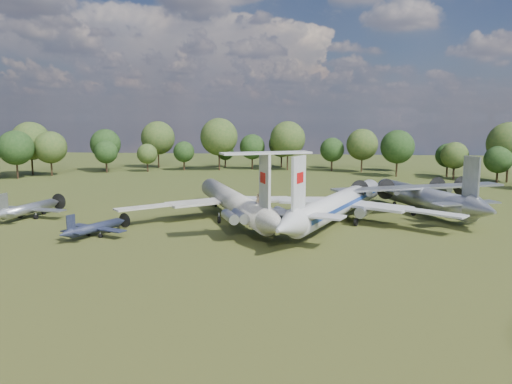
# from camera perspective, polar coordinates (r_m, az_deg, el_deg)

# --- Properties ---
(ground) EXTENTS (300.00, 300.00, 0.00)m
(ground) POSITION_cam_1_polar(r_m,az_deg,el_deg) (78.69, -4.65, -3.45)
(ground) COLOR #264316
(ground) RESTS_ON ground
(il62_airliner) EXTENTS (52.68, 58.43, 4.69)m
(il62_airliner) POSITION_cam_1_polar(r_m,az_deg,el_deg) (79.70, -2.63, -1.56)
(il62_airliner) COLOR #B3B3AE
(il62_airliner) RESTS_ON ground
(tu104_jet) EXTENTS (52.01, 58.97, 4.90)m
(tu104_jet) POSITION_cam_1_polar(r_m,az_deg,el_deg) (78.44, 9.59, -1.76)
(tu104_jet) COLOR silver
(tu104_jet) RESTS_ON ground
(an12_transport) EXTENTS (42.52, 44.57, 4.65)m
(an12_transport) POSITION_cam_1_polar(r_m,az_deg,el_deg) (89.21, 18.47, -0.93)
(an12_transport) COLOR #A3A5AA
(an12_transport) RESTS_ON ground
(small_prop_west) EXTENTS (13.64, 15.43, 1.87)m
(small_prop_west) POSITION_cam_1_polar(r_m,az_deg,el_deg) (72.41, -17.87, -4.13)
(small_prop_west) COLOR black
(small_prop_west) RESTS_ON ground
(small_prop_northwest) EXTENTS (14.99, 18.50, 2.43)m
(small_prop_northwest) POSITION_cam_1_polar(r_m,az_deg,el_deg) (89.19, -24.49, -1.98)
(small_prop_northwest) COLOR gray
(small_prop_northwest) RESTS_ON ground
(person_on_il62) EXTENTS (0.65, 0.51, 1.55)m
(person_on_il62) POSITION_cam_1_polar(r_m,az_deg,el_deg) (66.75, 0.21, -0.80)
(person_on_il62) COLOR #946F4B
(person_on_il62) RESTS_ON il62_airliner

